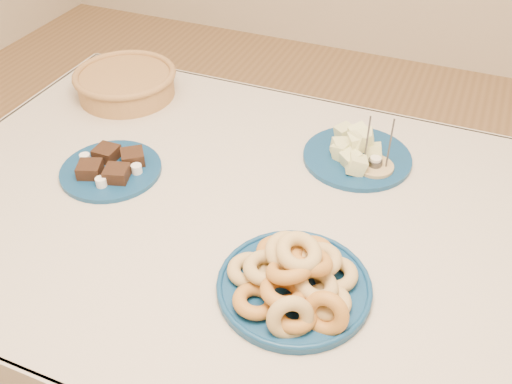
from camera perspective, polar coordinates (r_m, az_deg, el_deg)
dining_table at (r=1.39m, az=0.79°, el=-5.37°), size 1.71×1.11×0.75m
donut_platter at (r=1.13m, az=3.93°, el=-8.80°), size 0.41×0.41×0.14m
melon_plate at (r=1.49m, az=9.99°, el=3.89°), size 0.29×0.29×0.10m
brownie_plate at (r=1.48m, az=-14.29°, el=2.36°), size 0.32×0.32×0.04m
wicker_basket at (r=1.79m, az=-12.90°, el=10.64°), size 0.35×0.35×0.08m
candle_holder at (r=1.47m, az=11.76°, el=2.46°), size 0.11×0.11×0.16m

